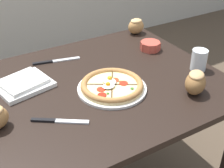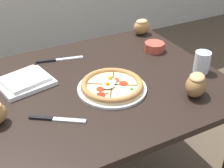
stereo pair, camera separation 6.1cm
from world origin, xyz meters
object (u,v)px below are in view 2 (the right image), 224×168
at_px(bread_piece_far, 142,26).
at_px(knife_spare, 59,60).
at_px(water_glass, 202,63).
at_px(bread_piece_near, 196,84).
at_px(dining_table, 99,100).
at_px(napkin_folded, 25,81).
at_px(pizza, 112,86).
at_px(ramekin_bowl, 154,47).
at_px(knife_main, 57,119).

xyz_separation_m(bread_piece_far, knife_spare, (-0.57, -0.09, -0.05)).
bearing_deg(water_glass, bread_piece_near, -138.23).
height_order(dining_table, knife_spare, knife_spare).
distance_m(dining_table, bread_piece_far, 0.64).
relative_size(dining_table, napkin_folded, 4.33).
distance_m(pizza, napkin_folded, 0.40).
relative_size(pizza, ramekin_bowl, 2.70).
bearing_deg(ramekin_bowl, napkin_folded, -178.90).
bearing_deg(knife_main, knife_spare, 103.81).
xyz_separation_m(pizza, ramekin_bowl, (0.39, 0.24, 0.01)).
xyz_separation_m(dining_table, water_glass, (0.49, -0.14, 0.15)).
height_order(pizza, water_glass, water_glass).
bearing_deg(knife_spare, ramekin_bowl, -2.04).
xyz_separation_m(ramekin_bowl, napkin_folded, (-0.73, -0.01, -0.01)).
distance_m(pizza, bread_piece_far, 0.66).
distance_m(knife_main, knife_spare, 0.50).
height_order(knife_spare, water_glass, water_glass).
bearing_deg(dining_table, bread_piece_far, 39.16).
distance_m(napkin_folded, knife_main, 0.32).
relative_size(ramekin_bowl, water_glass, 1.10).
bearing_deg(knife_main, napkin_folded, 131.72).
bearing_deg(bread_piece_far, dining_table, -140.84).
bearing_deg(bread_piece_far, pizza, -133.96).
height_order(dining_table, ramekin_bowl, ramekin_bowl).
distance_m(knife_spare, water_glass, 0.73).
relative_size(knife_main, knife_spare, 0.80).
height_order(pizza, knife_main, pizza).
relative_size(dining_table, bread_piece_far, 10.59).
height_order(dining_table, bread_piece_near, bread_piece_near).
bearing_deg(pizza, knife_main, -162.84).
xyz_separation_m(bread_piece_far, water_glass, (0.00, -0.54, -0.00)).
height_order(pizza, napkin_folded, pizza).
relative_size(ramekin_bowl, bread_piece_far, 1.06).
bearing_deg(napkin_folded, pizza, -34.52).
distance_m(ramekin_bowl, bread_piece_near, 0.46).
height_order(ramekin_bowl, water_glass, water_glass).
relative_size(pizza, bread_piece_near, 2.12).
xyz_separation_m(knife_main, water_glass, (0.76, 0.03, 0.04)).
relative_size(ramekin_bowl, napkin_folded, 0.43).
bearing_deg(dining_table, knife_main, -147.24).
bearing_deg(knife_main, pizza, 51.78).
distance_m(napkin_folded, bread_piece_near, 0.77).
xyz_separation_m(bread_piece_far, knife_main, (-0.75, -0.57, -0.05)).
xyz_separation_m(napkin_folded, knife_spare, (0.22, 0.15, -0.01)).
xyz_separation_m(dining_table, bread_piece_near, (0.32, -0.29, 0.16)).
bearing_deg(napkin_folded, bread_piece_near, -34.67).
height_order(pizza, knife_spare, pizza).
bearing_deg(knife_spare, water_glass, -24.14).
height_order(pizza, bread_piece_far, bread_piece_far).
distance_m(napkin_folded, water_glass, 0.85).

